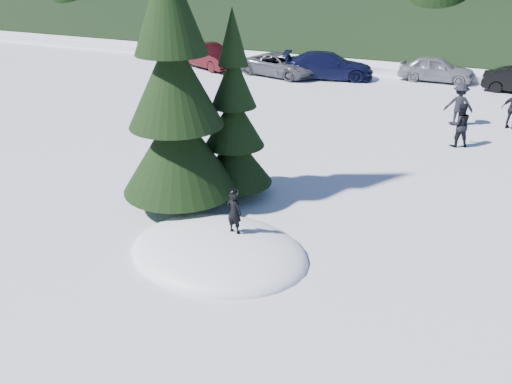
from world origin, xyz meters
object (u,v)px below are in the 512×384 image
at_px(car_2, 280,65).
at_px(spruce_short, 234,127).
at_px(car_0, 159,45).
at_px(adult_0, 459,125).
at_px(spruce_tall, 175,92).
at_px(child_skier, 234,212).
at_px(adult_2, 459,105).
at_px(car_3, 328,65).
at_px(car_4, 436,69).
at_px(car_1, 209,56).

bearing_deg(car_2, spruce_short, -148.82).
relative_size(spruce_short, car_0, 1.32).
bearing_deg(adult_0, spruce_tall, 27.21).
xyz_separation_m(child_skier, adult_2, (3.90, 12.99, -0.12)).
bearing_deg(car_3, car_2, 87.96).
relative_size(spruce_tall, car_2, 1.81).
bearing_deg(adult_0, spruce_short, 26.90).
distance_m(spruce_short, car_2, 16.88).
height_order(spruce_short, car_4, spruce_short).
relative_size(child_skier, car_0, 0.26).
bearing_deg(adult_2, car_4, -85.40).
relative_size(spruce_tall, adult_0, 5.14).
distance_m(spruce_short, child_skier, 3.39).
height_order(car_2, car_4, car_4).
height_order(child_skier, car_4, child_skier).
relative_size(adult_0, car_0, 0.41).
bearing_deg(spruce_tall, car_1, 118.01).
distance_m(spruce_tall, car_2, 18.08).
relative_size(car_3, car_4, 1.26).
bearing_deg(car_3, car_1, 78.25).
height_order(child_skier, car_1, child_skier).
bearing_deg(car_3, car_0, 64.74).
relative_size(car_0, car_1, 0.87).
xyz_separation_m(spruce_tall, car_2, (-4.28, 17.37, -2.66)).
distance_m(car_3, car_4, 6.19).
height_order(car_1, car_2, car_1).
bearing_deg(car_3, child_skier, 176.97).
relative_size(adult_0, car_1, 0.36).
relative_size(spruce_tall, adult_2, 4.80).
height_order(adult_0, adult_2, adult_2).
relative_size(adult_2, car_4, 0.43).
bearing_deg(car_2, spruce_tall, -153.28).
xyz_separation_m(adult_0, car_3, (-8.10, 9.25, -0.07)).
distance_m(child_skier, car_4, 21.45).
distance_m(adult_0, car_4, 11.40).
relative_size(child_skier, car_4, 0.26).
relative_size(car_1, car_3, 0.89).
distance_m(spruce_tall, spruce_short, 2.11).
xyz_separation_m(car_0, car_1, (5.99, -3.02, 0.08)).
xyz_separation_m(spruce_tall, car_3, (-1.46, 17.99, -2.56)).
xyz_separation_m(child_skier, car_0, (-17.83, 22.08, -0.32)).
xyz_separation_m(car_2, car_3, (2.82, 0.62, 0.10)).
bearing_deg(car_4, car_3, 107.17).
xyz_separation_m(adult_2, car_4, (-1.95, 8.37, -0.19)).
xyz_separation_m(spruce_tall, car_1, (-9.37, 17.61, -2.55)).
distance_m(car_0, car_1, 6.71).
bearing_deg(car_1, car_4, -56.31).
bearing_deg(car_2, child_skier, -147.39).
xyz_separation_m(adult_2, car_1, (-15.73, 6.07, -0.13)).
xyz_separation_m(spruce_short, car_1, (-10.37, 16.21, -1.33)).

